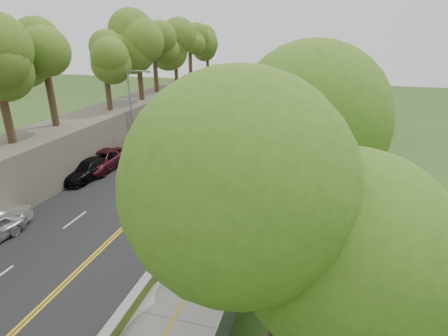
{
  "coord_description": "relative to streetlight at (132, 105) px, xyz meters",
  "views": [
    {
      "loc": [
        7.28,
        -16.33,
        11.28
      ],
      "look_at": [
        0.5,
        8.0,
        1.4
      ],
      "focal_mm": 28.0,
      "sensor_mm": 36.0,
      "label": 1
    }
  ],
  "objects": [
    {
      "name": "painter_3",
      "position": [
        11.91,
        -2.91,
        -3.64
      ],
      "size": [
        1.14,
        1.41,
        1.9
      ],
      "primitive_type": "imported",
      "rotation": [
        0.0,
        0.0,
        1.16
      ],
      "color": "#995741",
      "rests_on": "sidewalk"
    },
    {
      "name": "car_3",
      "position": [
        -0.14,
        -7.76,
        -3.86
      ],
      "size": [
        2.59,
        5.28,
        1.48
      ],
      "primitive_type": "imported",
      "rotation": [
        0.0,
        0.0,
        -0.1
      ],
      "color": "black",
      "rests_on": "road"
    },
    {
      "name": "painter_2",
      "position": [
        11.57,
        -11.11,
        -3.68
      ],
      "size": [
        0.86,
        1.01,
        1.82
      ],
      "primitive_type": "imported",
      "rotation": [
        0.0,
        0.0,
        1.36
      ],
      "color": "black",
      "rests_on": "sidewalk"
    },
    {
      "name": "car_7",
      "position": [
        -0.14,
        21.85,
        -3.87
      ],
      "size": [
        2.22,
        5.11,
        1.46
      ],
      "primitive_type": "imported",
      "rotation": [
        0.0,
        0.0,
        0.04
      ],
      "color": "brown",
      "rests_on": "road"
    },
    {
      "name": "painter_1",
      "position": [
        11.21,
        -11.25,
        -3.65
      ],
      "size": [
        0.64,
        0.79,
        1.89
      ],
      "primitive_type": "imported",
      "rotation": [
        0.0,
        0.0,
        1.26
      ],
      "color": "white",
      "rests_on": "sidewalk"
    },
    {
      "name": "streetlight",
      "position": [
        0.0,
        0.0,
        0.0
      ],
      "size": [
        2.52,
        0.22,
        8.0
      ],
      "color": "gray",
      "rests_on": "ground"
    },
    {
      "name": "signpost",
      "position": [
        11.51,
        -17.02,
        -2.68
      ],
      "size": [
        0.62,
        0.09,
        3.1
      ],
      "color": "gray",
      "rests_on": "sidewalk"
    },
    {
      "name": "car_4",
      "position": [
        1.0,
        -1.7,
        -3.85
      ],
      "size": [
        2.2,
        4.56,
        1.5
      ],
      "primitive_type": "imported",
      "rotation": [
        0.0,
        0.0,
        -0.1
      ],
      "color": "gray",
      "rests_on": "road"
    },
    {
      "name": "car_2",
      "position": [
        -0.14,
        -5.64,
        -3.79
      ],
      "size": [
        2.89,
        5.91,
        1.62
      ],
      "primitive_type": "imported",
      "rotation": [
        0.0,
        0.0,
        -0.04
      ],
      "color": "#5B1C29",
      "rests_on": "road"
    },
    {
      "name": "trees_fenceside",
      "position": [
        17.46,
        1.0,
        2.36
      ],
      "size": [
        7.0,
        66.0,
        14.0
      ],
      "primitive_type": null,
      "color": "#568824",
      "rests_on": "ground"
    },
    {
      "name": "chainlink_fence",
      "position": [
        15.11,
        1.0,
        -3.64
      ],
      "size": [
        0.04,
        66.0,
        2.0
      ],
      "primitive_type": "cube",
      "color": "slate",
      "rests_on": "ground"
    },
    {
      "name": "car_5",
      "position": [
        1.46,
        7.75,
        -3.8
      ],
      "size": [
        1.72,
        4.87,
        1.6
      ],
      "primitive_type": "imported",
      "rotation": [
        0.0,
        0.0,
        0.01
      ],
      "color": "#B1B3B8",
      "rests_on": "road"
    },
    {
      "name": "person_far",
      "position": [
        14.66,
        4.76,
        -3.63
      ],
      "size": [
        1.21,
        0.77,
        1.92
      ],
      "primitive_type": "imported",
      "rotation": [
        0.0,
        0.0,
        3.43
      ],
      "color": "black",
      "rests_on": "sidewalk"
    },
    {
      "name": "road",
      "position": [
        5.06,
        1.0,
        -4.62
      ],
      "size": [
        11.2,
        66.0,
        0.04
      ],
      "primitive_type": "cube",
      "color": "black",
      "rests_on": "ground"
    },
    {
      "name": "painter_0",
      "position": [
        11.21,
        -13.0,
        -3.71
      ],
      "size": [
        0.87,
        1.01,
        1.76
      ],
      "primitive_type": "imported",
      "rotation": [
        0.0,
        0.0,
        1.14
      ],
      "color": "yellow",
      "rests_on": "sidewalk"
    },
    {
      "name": "trees_embankment",
      "position": [
        -2.54,
        1.0,
        5.86
      ],
      "size": [
        6.4,
        66.0,
        13.0
      ],
      "primitive_type": null,
      "color": "#587C23",
      "rests_on": "rock_embankment"
    },
    {
      "name": "concrete_block",
      "position": [
        13.77,
        -13.57,
        -4.19
      ],
      "size": [
        1.32,
        1.06,
        0.81
      ],
      "primitive_type": "cube",
      "rotation": [
        0.0,
        0.0,
        0.14
      ],
      "color": "gray",
      "rests_on": "sidewalk"
    },
    {
      "name": "car_8",
      "position": [
        1.46,
        19.89,
        -3.84
      ],
      "size": [
        2.04,
        4.57,
        1.53
      ],
      "primitive_type": "imported",
      "rotation": [
        0.0,
        0.0,
        -0.05
      ],
      "color": "white",
      "rests_on": "road"
    },
    {
      "name": "rock_embankment",
      "position": [
        -3.04,
        1.0,
        -2.64
      ],
      "size": [
        5.0,
        66.0,
        4.0
      ],
      "primitive_type": "cube",
      "color": "#595147",
      "rests_on": "ground"
    },
    {
      "name": "jersey_barrier",
      "position": [
        10.71,
        1.0,
        -4.34
      ],
      "size": [
        0.42,
        66.0,
        0.6
      ],
      "primitive_type": "cube",
      "color": "#D3F034",
      "rests_on": "ground"
    },
    {
      "name": "ground",
      "position": [
        10.46,
        -14.0,
        -4.64
      ],
      "size": [
        140.0,
        140.0,
        0.0
      ],
      "primitive_type": "plane",
      "color": "#33511E",
      "rests_on": "ground"
    },
    {
      "name": "car_6",
      "position": [
        1.46,
        6.42,
        -3.86
      ],
      "size": [
        2.68,
        5.44,
        1.49
      ],
      "primitive_type": "imported",
      "rotation": [
        0.0,
        0.0,
        0.04
      ],
      "color": "black",
      "rests_on": "road"
    },
    {
      "name": "construction_barrel",
      "position": [
        14.38,
        6.54,
        -4.16
      ],
      "size": [
        0.52,
        0.52,
        0.86
      ],
      "primitive_type": "cylinder",
      "color": "#D25613",
      "rests_on": "sidewalk"
    },
    {
      "name": "sidewalk",
      "position": [
        13.01,
        1.0,
        -4.61
      ],
      "size": [
        4.2,
        66.0,
        0.05
      ],
      "primitive_type": "cube",
      "color": "gray",
      "rests_on": "ground"
    }
  ]
}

